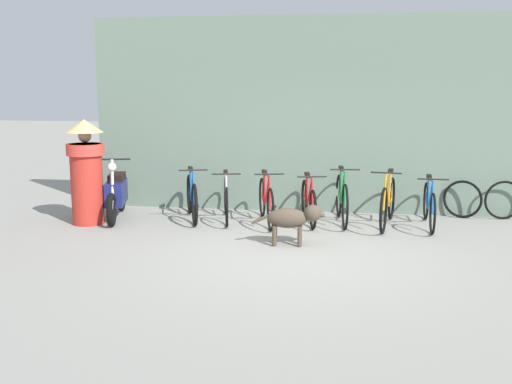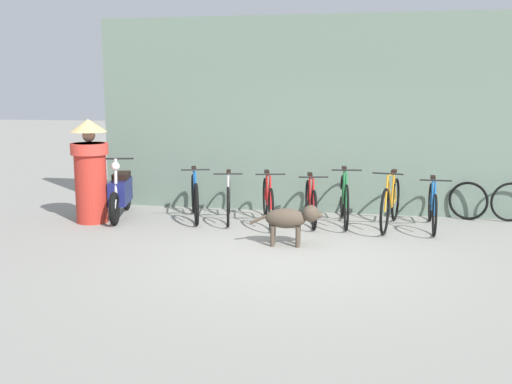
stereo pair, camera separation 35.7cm
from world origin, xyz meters
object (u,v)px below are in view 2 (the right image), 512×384
Objects in this scene: stray_dog at (291,218)px; bicycle_4 at (344,200)px; motorcycle at (121,193)px; spare_tire_right at (511,202)px; spare_tire_left at (468,201)px; bicycle_6 at (432,207)px; bicycle_1 at (229,199)px; bicycle_5 at (390,204)px; bicycle_2 at (268,202)px; bicycle_3 at (311,202)px; person_in_robes at (90,169)px; bicycle_0 at (195,197)px.

bicycle_4 is at bearing 63.77° from stray_dog.
stray_dog is (3.09, -1.31, -0.03)m from motorcycle.
motorcycle is 2.67× the size of spare_tire_right.
bicycle_6 is at bearing -130.68° from spare_tire_left.
bicycle_5 is (2.62, -0.04, 0.03)m from bicycle_1.
stray_dog is at bearing -140.39° from spare_tire_left.
motorcycle reaches higher than spare_tire_left.
bicycle_2 is 1.02× the size of bicycle_3.
person_in_robes is 6.23m from spare_tire_left.
bicycle_5 is 1.00× the size of motorcycle.
bicycle_1 reaches higher than bicycle_3.
bicycle_0 is 4.55m from spare_tire_left.
bicycle_4 reaches higher than bicycle_5.
bicycle_6 is 0.99m from spare_tire_left.
spare_tire_right is at bearing -0.12° from spare_tire_left.
bicycle_4 reaches higher than spare_tire_left.
bicycle_5 is (3.20, -0.02, 0.02)m from bicycle_0.
bicycle_1 is at bearing -80.61° from bicycle_5.
bicycle_3 is at bearing 72.73° from bicycle_0.
motorcycle is at bearing -171.14° from spare_tire_left.
bicycle_2 is 2.58m from bicycle_6.
bicycle_0 is 2.48m from bicycle_4.
bicycle_3 is 0.95× the size of bicycle_4.
bicycle_3 is (1.94, 0.07, -0.02)m from bicycle_0.
person_in_robes reaches higher than spare_tire_left.
spare_tire_right is (4.57, 0.75, -0.02)m from bicycle_1.
spare_tire_right is at bearing 122.55° from bicycle_5.
bicycle_1 is 1.90m from bicycle_4.
bicycle_5 is 2.68× the size of spare_tire_right.
bicycle_2 is 3.98m from spare_tire_right.
bicycle_2 is at bearing 64.51° from bicycle_1.
bicycle_2 reaches higher than spare_tire_right.
bicycle_1 is 0.98× the size of bicycle_2.
motorcycle is at bearing 153.78° from stray_dog.
bicycle_4 reaches higher than bicycle_0.
bicycle_5 is 1.97m from stray_dog.
spare_tire_right is at bearing 79.18° from bicycle_0.
bicycle_6 is 1.65× the size of stray_dog.
bicycle_5 is at bearing -157.79° from spare_tire_right.
bicycle_0 is 3.20m from bicycle_5.
bicycle_3 is 1.90m from bicycle_6.
bicycle_6 is 1.00× the size of person_in_robes.
bicycle_0 is at bearing -170.18° from spare_tire_left.
bicycle_0 is 3.84m from bicycle_6.
bicycle_1 is 2.62m from bicycle_5.
bicycle_1 is 0.96× the size of bicycle_6.
bicycle_6 is 1.50m from spare_tire_right.
spare_tire_right is (5.14, 0.77, -0.03)m from bicycle_0.
bicycle_5 reaches higher than bicycle_3.
bicycle_4 is at bearing -166.14° from spare_tire_right.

